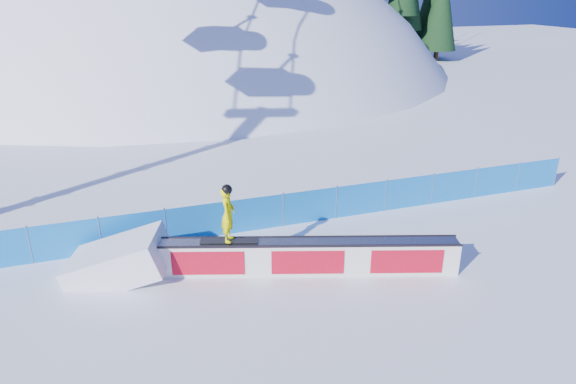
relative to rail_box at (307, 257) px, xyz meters
name	(u,v)px	position (x,y,z in m)	size (l,w,h in m)	color
ground	(368,287)	(1.34, -1.30, -0.52)	(160.00, 160.00, 0.00)	white
snow_hill	(187,231)	(1.34, 40.70, -18.52)	(64.00, 64.00, 64.00)	white
safety_fence	(310,206)	(1.34, 3.20, 0.09)	(22.05, 0.05, 1.30)	blue
rail_box	(307,257)	(0.00, 0.00, 0.00)	(8.50, 3.29, 1.05)	silver
snow_ramp	(120,274)	(-5.19, 1.69, -0.52)	(2.72, 1.81, 1.02)	white
snowboarder	(228,214)	(-2.13, 0.69, 1.38)	(1.67, 0.80, 1.73)	black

